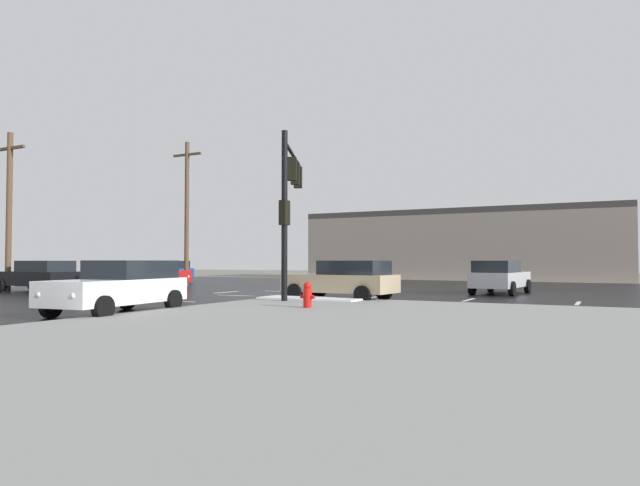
% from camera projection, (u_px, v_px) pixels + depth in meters
% --- Properties ---
extents(ground_plane, '(120.00, 120.00, 0.00)m').
position_uv_depth(ground_plane, '(260.00, 294.00, 27.22)').
color(ground_plane, slate).
extents(road_asphalt, '(44.00, 44.00, 0.02)m').
position_uv_depth(road_asphalt, '(260.00, 294.00, 27.22)').
color(road_asphalt, black).
rests_on(road_asphalt, ground_plane).
extents(sidewalk_corner, '(18.00, 18.00, 0.14)m').
position_uv_depth(sidewalk_corner, '(433.00, 338.00, 11.05)').
color(sidewalk_corner, gray).
rests_on(sidewalk_corner, ground_plane).
extents(snow_strip_curbside, '(4.00, 1.60, 0.06)m').
position_uv_depth(snow_strip_curbside, '(312.00, 298.00, 21.38)').
color(snow_strip_curbside, white).
rests_on(snow_strip_curbside, sidewalk_corner).
extents(lane_markings, '(36.15, 36.15, 0.01)m').
position_uv_depth(lane_markings, '(265.00, 296.00, 25.45)').
color(lane_markings, silver).
rests_on(lane_markings, road_asphalt).
extents(traffic_signal_mast, '(2.31, 5.00, 6.22)m').
position_uv_depth(traffic_signal_mast, '(290.00, 189.00, 22.25)').
color(traffic_signal_mast, black).
rests_on(traffic_signal_mast, sidewalk_corner).
extents(fire_hydrant, '(0.48, 0.26, 0.79)m').
position_uv_depth(fire_hydrant, '(307.00, 295.00, 17.46)').
color(fire_hydrant, red).
rests_on(fire_hydrant, sidewalk_corner).
extents(strip_building_background, '(26.85, 8.00, 5.98)m').
position_uv_depth(strip_building_background, '(463.00, 245.00, 49.94)').
color(strip_building_background, gray).
rests_on(strip_building_background, ground_plane).
extents(sedan_silver, '(2.33, 4.65, 1.58)m').
position_uv_depth(sedan_silver, '(500.00, 276.00, 26.72)').
color(sedan_silver, '#B7BABF').
rests_on(sedan_silver, road_asphalt).
extents(sedan_tan, '(4.65, 2.34, 1.58)m').
position_uv_depth(sedan_tan, '(343.00, 279.00, 22.31)').
color(sedan_tan, tan).
rests_on(sedan_tan, road_asphalt).
extents(sedan_red, '(4.68, 2.43, 1.58)m').
position_uv_depth(sedan_red, '(147.00, 274.00, 32.54)').
color(sedan_red, '#B21919').
rests_on(sedan_red, road_asphalt).
extents(sedan_blue, '(2.14, 4.59, 1.58)m').
position_uv_depth(sedan_blue, '(165.00, 271.00, 40.31)').
color(sedan_blue, navy).
rests_on(sedan_blue, road_asphalt).
extents(sedan_black, '(4.54, 2.03, 1.58)m').
position_uv_depth(sedan_black, '(39.00, 276.00, 28.31)').
color(sedan_black, black).
rests_on(sedan_black, road_asphalt).
extents(sedan_white, '(2.42, 4.68, 1.58)m').
position_uv_depth(sedan_white, '(121.00, 286.00, 16.70)').
color(sedan_white, white).
rests_on(sedan_white, road_asphalt).
extents(utility_pole_mid, '(2.20, 0.28, 8.14)m').
position_uv_depth(utility_pole_mid, '(9.00, 208.00, 28.64)').
color(utility_pole_mid, brown).
rests_on(utility_pole_mid, ground_plane).
extents(utility_pole_far, '(2.20, 0.28, 9.18)m').
position_uv_depth(utility_pole_far, '(187.00, 210.00, 35.86)').
color(utility_pole_far, brown).
rests_on(utility_pole_far, ground_plane).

